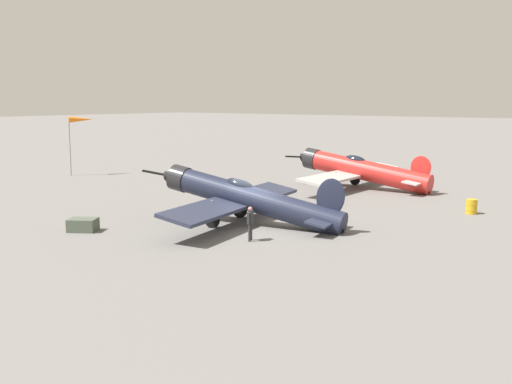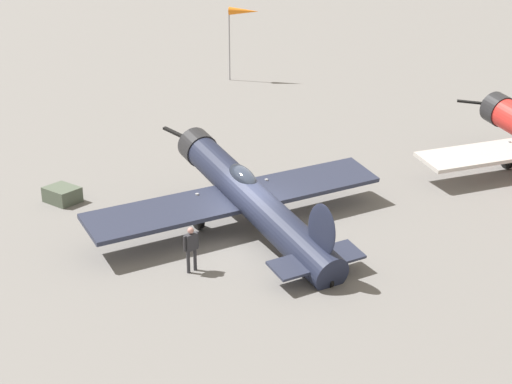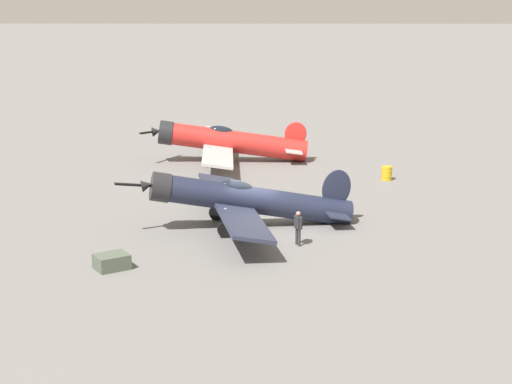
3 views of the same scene
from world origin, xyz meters
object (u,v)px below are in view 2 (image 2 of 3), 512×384
at_px(equipment_crate, 62,195).
at_px(ground_crew_mechanic, 191,245).
at_px(windsock_mast, 243,14).
at_px(airplane_foreground, 249,197).

bearing_deg(equipment_crate, ground_crew_mechanic, -67.17).
relative_size(ground_crew_mechanic, windsock_mast, 0.32).
bearing_deg(ground_crew_mechanic, equipment_crate, 179.49).
relative_size(airplane_foreground, ground_crew_mechanic, 7.59).
distance_m(equipment_crate, windsock_mast, 25.05).
distance_m(ground_crew_mechanic, equipment_crate, 8.85).
relative_size(airplane_foreground, equipment_crate, 7.12).
distance_m(ground_crew_mechanic, windsock_mast, 30.27).
xyz_separation_m(ground_crew_mechanic, equipment_crate, (-3.42, 8.13, -0.67)).
xyz_separation_m(ground_crew_mechanic, windsock_mast, (11.52, 27.75, 3.73)).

